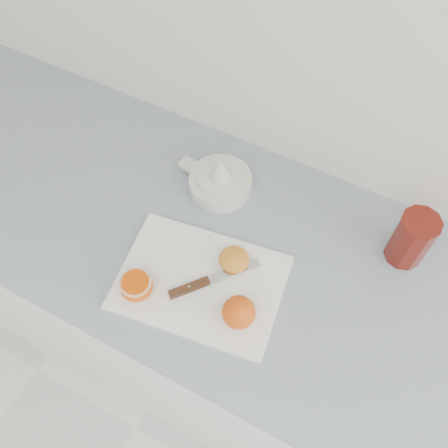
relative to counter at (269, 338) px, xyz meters
name	(u,v)px	position (x,y,z in m)	size (l,w,h in m)	color
counter	(269,338)	(0.00, 0.00, 0.00)	(2.36, 0.64, 0.89)	white
cutting_board	(201,283)	(-0.15, -0.12, 0.45)	(0.35, 0.25, 0.01)	white
whole_orange	(239,312)	(-0.04, -0.15, 0.49)	(0.07, 0.07, 0.07)	#DC5C03
half_orange	(136,286)	(-0.26, -0.20, 0.48)	(0.07, 0.07, 0.04)	#DC5C03
squeezed_shell	(234,259)	(-0.11, -0.04, 0.47)	(0.07, 0.07, 0.03)	orange
paring_knife	(197,285)	(-0.15, -0.13, 0.46)	(0.15, 0.17, 0.01)	#4A291C
citrus_juicer	(220,180)	(-0.24, 0.14, 0.47)	(0.20, 0.15, 0.10)	white
red_tumbler	(411,240)	(0.22, 0.16, 0.51)	(0.09, 0.09, 0.14)	maroon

